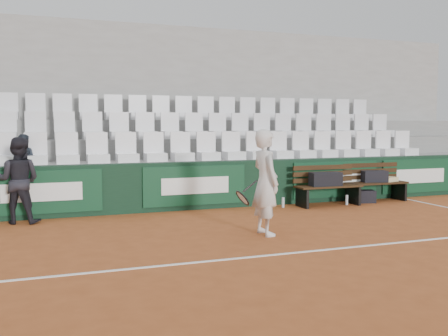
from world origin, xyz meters
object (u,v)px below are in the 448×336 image
Objects in this scene: bench_right at (376,192)px; tennis_player at (265,182)px; bench_left at (328,196)px; water_bottle_far at (347,200)px; ball_kid at (19,180)px; spectator_c at (22,138)px; sports_bag_left at (326,179)px; sports_bag_right at (375,176)px; sports_bag_ground at (364,196)px; water_bottle_near at (283,202)px.

bench_right is 0.88× the size of tennis_player.
water_bottle_far is at bearing -4.86° from bench_left.
ball_kid reaches higher than bench_right.
water_bottle_far is 0.21× the size of spectator_c.
water_bottle_far is 6.97m from spectator_c.
water_bottle_far is at bearing 35.66° from tennis_player.
bench_left is at bearing -176.87° from spectator_c.
sports_bag_left is 0.44× the size of ball_kid.
sports_bag_right is (1.46, 0.24, -0.02)m from sports_bag_left.
bench_right is at bearing 30.99° from tennis_player.
sports_bag_ground is (-0.39, -0.08, -0.08)m from bench_right.
water_bottle_near is 0.13× the size of tennis_player.
water_bottle_near is 2.82m from tennis_player.
ball_kid is 1.17m from spectator_c.
spectator_c is at bearing 169.94° from bench_left.
bench_left reaches higher than water_bottle_near.
bench_right is 6.74× the size of water_bottle_near.
sports_bag_right is 0.33× the size of tennis_player.
sports_bag_ground is 2.06m from water_bottle_near.
spectator_c is (-6.73, 1.15, 1.41)m from water_bottle_far.
bench_left is 1.06m from water_bottle_near.
bench_left is 0.88× the size of tennis_player.
bench_left is 0.47m from water_bottle_far.
bench_right is 3.21× the size of sports_bag_ground.
sports_bag_ground is 0.45× the size of spectator_c.
sports_bag_left is at bearing -8.88° from water_bottle_near.
sports_bag_ground is at bearing -163.35° from sports_bag_right.
bench_left is at bearing -171.43° from sports_bag_right.
sports_bag_right is 1.21× the size of sports_bag_ground.
water_bottle_far is at bearing -165.01° from sports_bag_right.
ball_kid is (-6.32, 0.21, 0.56)m from bench_left.
water_bottle_near is 5.50m from spectator_c.
water_bottle_near is at bearing 174.21° from water_bottle_far.
sports_bag_ground is at bearing -174.72° from spectator_c.
water_bottle_far is at bearing -176.52° from spectator_c.
spectator_c is (-5.22, 1.00, 1.41)m from water_bottle_near.
sports_bag_right is 2.55× the size of water_bottle_near.
water_bottle_far is at bearing -166.05° from sports_bag_ground.
sports_bag_right is 0.57m from sports_bag_ground.
ball_kid is (-6.77, 0.25, 0.67)m from water_bottle_far.
tennis_player is at bearing 167.29° from ball_kid.
water_bottle_near is 0.14× the size of ball_kid.
ball_kid is (-7.72, 0.03, 0.56)m from bench_right.
ball_kid reaches higher than bench_left.
water_bottle_near is (-2.06, 0.01, -0.03)m from sports_bag_ground.
spectator_c is at bearing 173.22° from sports_bag_right.
ball_kid reaches higher than water_bottle_far.
ball_kid is at bearing 179.15° from sports_bag_ground.
sports_bag_left is 6.23m from ball_kid.
bench_right is at bearing -160.79° from ball_kid.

